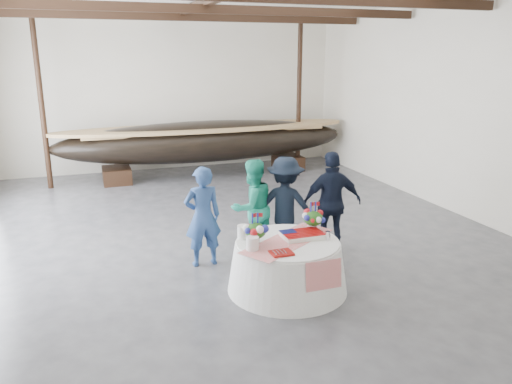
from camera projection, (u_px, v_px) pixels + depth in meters
name	position (u px, v px, depth m)	size (l,w,h in m)	color
floor	(230.00, 230.00, 9.89)	(10.00, 12.00, 0.01)	#3D3D42
wall_back	(172.00, 93.00, 14.74)	(10.00, 0.02, 4.50)	silver
wall_front	(446.00, 206.00, 3.83)	(10.00, 0.02, 4.50)	silver
wall_right	(448.00, 107.00, 10.87)	(0.02, 12.00, 4.50)	silver
pavilion_structure	(215.00, 20.00, 9.54)	(9.80, 11.76, 4.50)	black
longboat_display	(206.00, 141.00, 14.04)	(8.35, 1.67, 1.56)	black
banquet_table	(287.00, 265.00, 7.32)	(1.77, 1.77, 0.76)	silver
tabletop_items	(284.00, 229.00, 7.28)	(1.67, 1.34, 0.40)	red
guest_woman_blue	(203.00, 216.00, 8.07)	(0.61, 0.40, 1.67)	navy
guest_woman_teal	(252.00, 207.00, 8.53)	(0.82, 0.64, 1.68)	#1FA181
guest_man_left	(285.00, 206.00, 8.57)	(1.10, 0.63, 1.71)	black
guest_man_right	(332.00, 203.00, 8.56)	(1.06, 0.44, 1.80)	black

